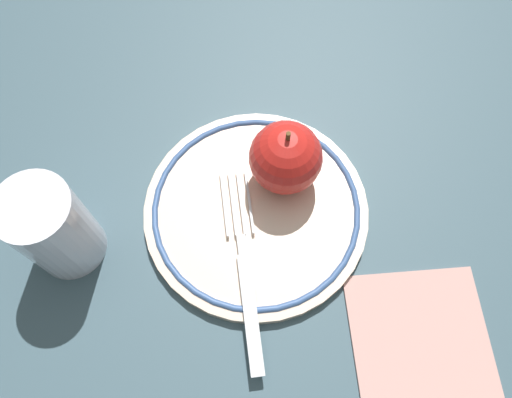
{
  "coord_description": "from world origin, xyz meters",
  "views": [
    {
      "loc": [
        0.15,
        -0.05,
        0.45
      ],
      "look_at": [
        -0.02,
        0.02,
        0.03
      ],
      "focal_mm": 35.0,
      "sensor_mm": 36.0,
      "label": 1
    }
  ],
  "objects_px": {
    "fork": "(245,271)",
    "napkin_folded": "(422,345)",
    "plate": "(256,210)",
    "drinking_glass": "(54,228)",
    "apple_red_whole": "(286,158)"
  },
  "relations": [
    {
      "from": "plate",
      "to": "drinking_glass",
      "type": "height_order",
      "value": "drinking_glass"
    },
    {
      "from": "apple_red_whole",
      "to": "drinking_glass",
      "type": "relative_size",
      "value": 0.77
    },
    {
      "from": "fork",
      "to": "apple_red_whole",
      "type": "bearing_deg",
      "value": -28.02
    },
    {
      "from": "drinking_glass",
      "to": "fork",
      "type": "bearing_deg",
      "value": 58.06
    },
    {
      "from": "apple_red_whole",
      "to": "fork",
      "type": "xyz_separation_m",
      "value": [
        0.08,
        -0.07,
        -0.03
      ]
    },
    {
      "from": "drinking_glass",
      "to": "napkin_folded",
      "type": "height_order",
      "value": "drinking_glass"
    },
    {
      "from": "plate",
      "to": "drinking_glass",
      "type": "relative_size",
      "value": 2.14
    },
    {
      "from": "drinking_glass",
      "to": "apple_red_whole",
      "type": "bearing_deg",
      "value": 86.86
    },
    {
      "from": "plate",
      "to": "fork",
      "type": "xyz_separation_m",
      "value": [
        0.05,
        -0.03,
        0.01
      ]
    },
    {
      "from": "apple_red_whole",
      "to": "drinking_glass",
      "type": "bearing_deg",
      "value": -93.14
    },
    {
      "from": "fork",
      "to": "napkin_folded",
      "type": "xyz_separation_m",
      "value": [
        0.12,
        0.12,
        -0.01
      ]
    },
    {
      "from": "plate",
      "to": "drinking_glass",
      "type": "xyz_separation_m",
      "value": [
        -0.03,
        -0.17,
        0.04
      ]
    },
    {
      "from": "plate",
      "to": "apple_red_whole",
      "type": "relative_size",
      "value": 2.79
    },
    {
      "from": "apple_red_whole",
      "to": "drinking_glass",
      "type": "xyz_separation_m",
      "value": [
        -0.01,
        -0.21,
        0.0
      ]
    },
    {
      "from": "drinking_glass",
      "to": "napkin_folded",
      "type": "bearing_deg",
      "value": 51.67
    }
  ]
}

